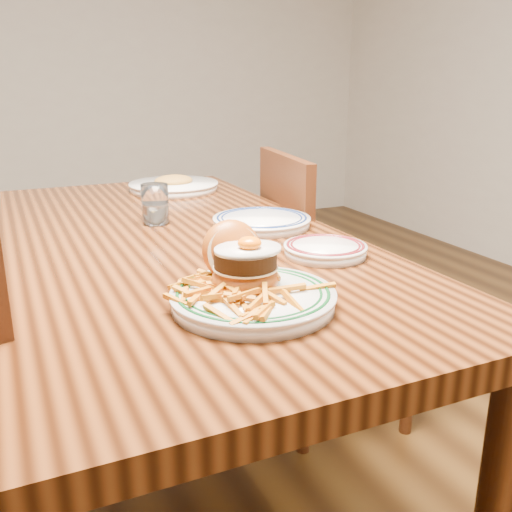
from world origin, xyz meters
name	(u,v)px	position (x,y,z in m)	size (l,w,h in m)	color
floor	(176,494)	(0.00, 0.00, 0.00)	(6.00, 6.00, 0.00)	black
table	(165,272)	(0.00, 0.00, 0.66)	(0.85, 1.60, 0.75)	black
chair_right	(319,284)	(0.56, 0.19, 0.48)	(0.48, 0.48, 0.90)	#3E1E0D
main_plate	(249,283)	(0.02, -0.47, 0.79)	(0.28, 0.29, 0.14)	white
side_plate	(325,249)	(0.28, -0.29, 0.77)	(0.18, 0.18, 0.03)	white
rear_plate	(262,221)	(0.26, 0.00, 0.77)	(0.25, 0.25, 0.03)	white
water_glass	(155,207)	(0.02, 0.14, 0.80)	(0.07, 0.07, 0.11)	white
far_plate	(174,186)	(0.20, 0.56, 0.77)	(0.30, 0.30, 0.05)	white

